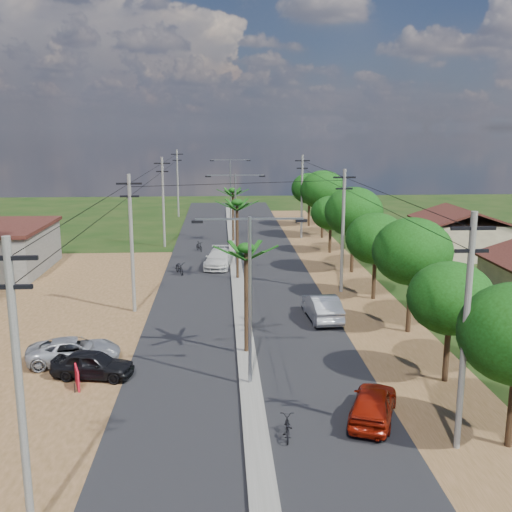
{
  "coord_description": "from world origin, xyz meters",
  "views": [
    {
      "loc": [
        -1.27,
        -26.05,
        11.82
      ],
      "look_at": [
        1.17,
        15.01,
        3.0
      ],
      "focal_mm": 42.0,
      "sensor_mm": 36.0,
      "label": 1
    }
  ],
  "objects_px": {
    "car_white_far": "(219,259)",
    "car_parked_silver": "(74,351)",
    "car_silver_mid": "(322,307)",
    "car_red_near": "(373,404)",
    "moto_rider_east": "(287,428)",
    "car_parked_dark": "(93,365)",
    "roadside_sign": "(77,378)"
  },
  "relations": [
    {
      "from": "car_red_near",
      "to": "car_white_far",
      "type": "bearing_deg",
      "value": -56.31
    },
    {
      "from": "moto_rider_east",
      "to": "roadside_sign",
      "type": "bearing_deg",
      "value": -24.45
    },
    {
      "from": "car_parked_dark",
      "to": "roadside_sign",
      "type": "distance_m",
      "value": 1.25
    },
    {
      "from": "car_red_near",
      "to": "roadside_sign",
      "type": "distance_m",
      "value": 13.46
    },
    {
      "from": "car_parked_dark",
      "to": "moto_rider_east",
      "type": "distance_m",
      "value": 10.72
    },
    {
      "from": "car_red_near",
      "to": "roadside_sign",
      "type": "xyz_separation_m",
      "value": [
        -12.88,
        3.9,
        -0.21
      ]
    },
    {
      "from": "car_parked_dark",
      "to": "roadside_sign",
      "type": "xyz_separation_m",
      "value": [
        -0.5,
        -1.13,
        -0.16
      ]
    },
    {
      "from": "car_white_far",
      "to": "roadside_sign",
      "type": "distance_m",
      "value": 25.11
    },
    {
      "from": "car_red_near",
      "to": "car_parked_dark",
      "type": "relative_size",
      "value": 1.08
    },
    {
      "from": "car_parked_dark",
      "to": "moto_rider_east",
      "type": "bearing_deg",
      "value": -115.63
    },
    {
      "from": "car_red_near",
      "to": "car_white_far",
      "type": "distance_m",
      "value": 28.87
    },
    {
      "from": "car_white_far",
      "to": "car_parked_silver",
      "type": "height_order",
      "value": "car_white_far"
    },
    {
      "from": "car_red_near",
      "to": "car_silver_mid",
      "type": "bearing_deg",
      "value": -69.59
    },
    {
      "from": "car_parked_dark",
      "to": "roadside_sign",
      "type": "relative_size",
      "value": 3.32
    },
    {
      "from": "car_white_far",
      "to": "car_parked_silver",
      "type": "bearing_deg",
      "value": -101.71
    },
    {
      "from": "car_silver_mid",
      "to": "moto_rider_east",
      "type": "height_order",
      "value": "car_silver_mid"
    },
    {
      "from": "car_red_near",
      "to": "moto_rider_east",
      "type": "xyz_separation_m",
      "value": [
        -3.68,
        -1.22,
        -0.3
      ]
    },
    {
      "from": "car_white_far",
      "to": "car_parked_dark",
      "type": "bearing_deg",
      "value": -97.13
    },
    {
      "from": "car_red_near",
      "to": "car_white_far",
      "type": "height_order",
      "value": "car_white_far"
    },
    {
      "from": "car_white_far",
      "to": "roadside_sign",
      "type": "bearing_deg",
      "value": -97.59
    },
    {
      "from": "car_silver_mid",
      "to": "roadside_sign",
      "type": "distance_m",
      "value": 16.04
    },
    {
      "from": "car_silver_mid",
      "to": "car_parked_dark",
      "type": "relative_size",
      "value": 1.26
    },
    {
      "from": "car_silver_mid",
      "to": "car_parked_dark",
      "type": "distance_m",
      "value": 14.98
    },
    {
      "from": "car_red_near",
      "to": "moto_rider_east",
      "type": "relative_size",
      "value": 2.68
    },
    {
      "from": "car_silver_mid",
      "to": "car_white_far",
      "type": "height_order",
      "value": "car_silver_mid"
    },
    {
      "from": "moto_rider_east",
      "to": "car_silver_mid",
      "type": "bearing_deg",
      "value": -100.0
    },
    {
      "from": "car_white_far",
      "to": "car_red_near",
      "type": "bearing_deg",
      "value": -69.81
    },
    {
      "from": "car_white_far",
      "to": "car_parked_silver",
      "type": "relative_size",
      "value": 1.12
    },
    {
      "from": "car_parked_silver",
      "to": "moto_rider_east",
      "type": "relative_size",
      "value": 2.95
    },
    {
      "from": "car_red_near",
      "to": "car_silver_mid",
      "type": "height_order",
      "value": "car_silver_mid"
    },
    {
      "from": "car_silver_mid",
      "to": "car_red_near",
      "type": "bearing_deg",
      "value": 85.85
    },
    {
      "from": "car_red_near",
      "to": "car_parked_dark",
      "type": "distance_m",
      "value": 13.36
    }
  ]
}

